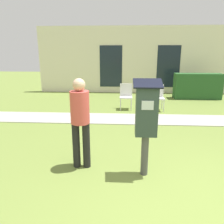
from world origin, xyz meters
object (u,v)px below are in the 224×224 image
Objects in this scene: outdoor_chair_left at (126,94)px; person_standing at (80,117)px; parking_meter at (146,116)px; outdoor_chair_middle at (157,95)px.

person_standing is at bearing -78.11° from outdoor_chair_left.
parking_meter is 1.77× the size of outdoor_chair_middle.
parking_meter reaches higher than outdoor_chair_middle.
person_standing is 1.76× the size of outdoor_chair_middle.
outdoor_chair_middle is at bearing 16.66° from outdoor_chair_left.
outdoor_chair_middle is (0.79, 4.30, -0.49)m from parking_meter.
parking_meter is at bearing -63.60° from outdoor_chair_left.
outdoor_chair_left is 1.00× the size of outdoor_chair_middle.
parking_meter reaches higher than person_standing.
outdoor_chair_middle is at bearing 79.52° from parking_meter.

